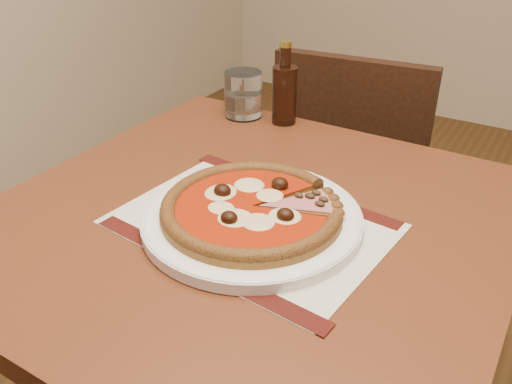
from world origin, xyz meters
TOP-DOWN VIEW (x-y plane):
  - table at (-0.87, 0.49)m, footprint 0.80×0.80m
  - chair_far at (-0.95, 1.17)m, footprint 0.44×0.44m
  - placemat at (-0.85, 0.46)m, footprint 0.43×0.32m
  - plate at (-0.85, 0.46)m, footprint 0.34×0.34m
  - pizza at (-0.85, 0.46)m, footprint 0.28×0.28m
  - ham_slice at (-0.79, 0.53)m, footprint 0.12×0.11m
  - water_glass at (-1.11, 0.83)m, footprint 0.10×0.10m
  - bottle at (-1.01, 0.85)m, footprint 0.05×0.05m

SIDE VIEW (x-z plane):
  - chair_far at x=-0.95m, z-range 0.06..0.91m
  - table at x=-0.87m, z-range 0.27..1.02m
  - placemat at x=-0.85m, z-range 0.75..0.75m
  - plate at x=-0.85m, z-range 0.75..0.77m
  - ham_slice at x=-0.79m, z-range 0.77..0.79m
  - pizza at x=-0.85m, z-range 0.76..0.80m
  - water_glass at x=-1.11m, z-range 0.75..0.85m
  - bottle at x=-1.01m, z-range 0.73..0.91m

